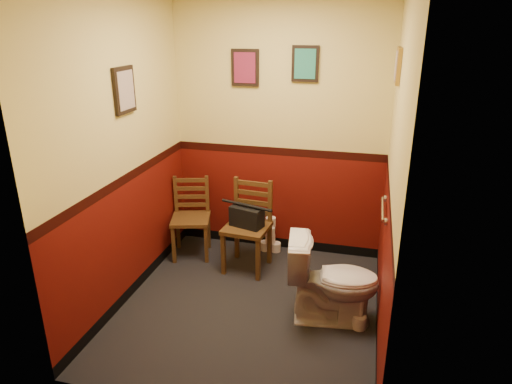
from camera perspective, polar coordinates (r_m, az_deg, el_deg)
floor at (r=4.18m, az=-0.88°, el=-14.14°), size 2.20×2.40×0.00m
wall_back at (r=4.72m, az=2.88°, el=7.92°), size 2.20×0.00×2.70m
wall_front at (r=2.52m, az=-8.20°, el=-3.73°), size 2.20×0.00×2.70m
wall_left at (r=4.01m, az=-16.37°, el=4.84°), size 0.00×2.40×2.70m
wall_right at (r=3.48m, az=16.79°, el=2.43°), size 0.00×2.40×2.70m
grab_bar at (r=3.85m, az=15.64°, el=-2.08°), size 0.05×0.56×0.06m
framed_print_back_a at (r=4.69m, az=-1.38°, el=15.27°), size 0.28×0.04×0.36m
framed_print_back_b at (r=4.56m, az=6.18°, el=15.65°), size 0.26×0.04×0.34m
framed_print_left at (r=3.99m, az=-16.11°, el=12.13°), size 0.04×0.30×0.38m
framed_print_right at (r=3.94m, az=17.32°, el=14.85°), size 0.04×0.34×0.28m
toilet at (r=3.88m, az=9.60°, el=-10.91°), size 0.81×0.52×0.74m
toilet_brush at (r=3.99m, az=12.77°, el=-15.47°), size 0.11×0.11×0.41m
chair_left at (r=4.91m, az=-8.11°, el=-3.17°), size 0.49×0.49×0.84m
chair_right at (r=4.58m, az=-0.98°, el=-4.28°), size 0.46×0.46×0.91m
handbag at (r=4.50m, az=-1.17°, el=-3.08°), size 0.35×0.24×0.23m
tp_stack at (r=5.02m, az=1.81°, el=-5.64°), size 0.23×0.14×0.40m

